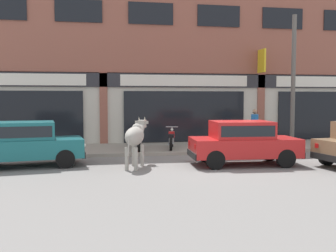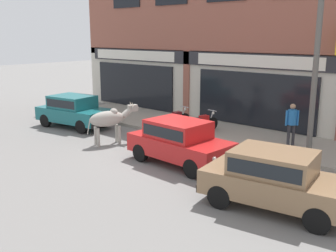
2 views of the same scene
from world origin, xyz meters
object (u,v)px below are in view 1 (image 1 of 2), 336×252
object	(u,v)px
cow	(135,136)
motorcycle_0	(139,140)
car_2	(243,141)
pedestrian	(255,123)
car_1	(26,142)
motorcycle_1	(171,139)
utility_pole	(293,82)

from	to	relation	value
cow	motorcycle_0	size ratio (longest dim) A/B	1.14
cow	car_2	xyz separation A→B (m)	(3.57, -0.08, -0.19)
cow	pedestrian	world-z (taller)	pedestrian
car_1	motorcycle_0	xyz separation A→B (m)	(3.92, 2.57, -0.30)
car_2	cow	bearing A→B (deg)	178.73
car_2	motorcycle_1	world-z (taller)	car_2
car_1	motorcycle_1	distance (m)	5.95
car_1	car_2	size ratio (longest dim) A/B	1.02
cow	utility_pole	bearing A→B (deg)	21.85
car_1	pedestrian	world-z (taller)	pedestrian
cow	motorcycle_0	bearing A→B (deg)	82.61
cow	motorcycle_0	xyz separation A→B (m)	(0.44, 3.39, -0.49)
car_2	motorcycle_1	size ratio (longest dim) A/B	2.06
pedestrian	utility_pole	world-z (taller)	utility_pole
motorcycle_0	pedestrian	xyz separation A→B (m)	(5.18, 0.52, 0.60)
motorcycle_0	utility_pole	world-z (taller)	utility_pole
car_1	pedestrian	size ratio (longest dim) A/B	2.35
motorcycle_0	motorcycle_1	xyz separation A→B (m)	(1.38, 0.12, 0.00)
car_1	cow	bearing A→B (deg)	-13.18
cow	motorcycle_0	world-z (taller)	cow
car_2	pedestrian	size ratio (longest dim) A/B	2.30
pedestrian	utility_pole	size ratio (longest dim) A/B	0.29
car_2	motorcycle_0	size ratio (longest dim) A/B	2.03
cow	motorcycle_0	distance (m)	3.45
car_1	utility_pole	size ratio (longest dim) A/B	0.69
cow	motorcycle_1	distance (m)	3.98
motorcycle_0	utility_pole	distance (m)	6.79
motorcycle_1	pedestrian	world-z (taller)	pedestrian
cow	car_2	size ratio (longest dim) A/B	0.56
pedestrian	car_2	bearing A→B (deg)	-117.19
car_2	motorcycle_1	distance (m)	4.00
motorcycle_1	utility_pole	distance (m)	5.55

